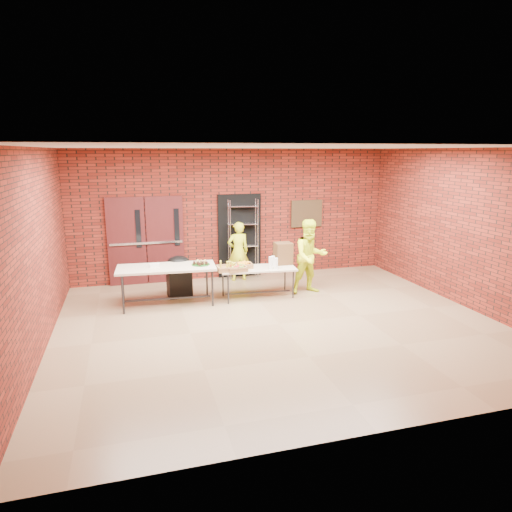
{
  "coord_description": "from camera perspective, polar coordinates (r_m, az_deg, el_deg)",
  "views": [
    {
      "loc": [
        -2.59,
        -7.55,
        3.13
      ],
      "look_at": [
        -0.05,
        1.4,
        0.99
      ],
      "focal_mm": 32.0,
      "sensor_mm": 36.0,
      "label": 1
    }
  ],
  "objects": [
    {
      "name": "volunteer_woman",
      "position": [
        11.21,
        -2.25,
        0.59
      ],
      "size": [
        0.55,
        0.37,
        1.46
      ],
      "primitive_type": "imported",
      "rotation": [
        0.0,
        0.0,
        3.19
      ],
      "color": "#E9FD1C",
      "rests_on": "room"
    },
    {
      "name": "covered_grill",
      "position": [
        10.15,
        -9.59,
        -2.5
      ],
      "size": [
        0.54,
        0.46,
        0.91
      ],
      "rotation": [
        0.0,
        0.0,
        0.09
      ],
      "color": "black",
      "rests_on": "room"
    },
    {
      "name": "table_left",
      "position": [
        9.55,
        -11.12,
        -1.71
      ],
      "size": [
        2.05,
        0.97,
        0.82
      ],
      "rotation": [
        0.0,
        0.0,
        -0.07
      ],
      "color": "#C2B394",
      "rests_on": "room"
    },
    {
      "name": "wire_rack",
      "position": [
        11.41,
        -1.61,
        2.14
      ],
      "size": [
        0.76,
        0.38,
        1.98
      ],
      "primitive_type": null,
      "rotation": [
        0.0,
        0.0,
        -0.2
      ],
      "color": "silver",
      "rests_on": "room"
    },
    {
      "name": "coffee_dispenser",
      "position": [
        10.18,
        3.41,
        0.34
      ],
      "size": [
        0.37,
        0.33,
        0.48
      ],
      "primitive_type": "cube",
      "color": "#52351C",
      "rests_on": "table_right"
    },
    {
      "name": "bronze_plaque",
      "position": [
        11.99,
        6.35,
        5.3
      ],
      "size": [
        0.85,
        0.04,
        0.7
      ],
      "primitive_type": "cube",
      "color": "#382916",
      "rests_on": "room"
    },
    {
      "name": "cup_stack_front",
      "position": [
        9.77,
        1.87,
        -0.85
      ],
      "size": [
        0.09,
        0.09,
        0.27
      ],
      "primitive_type": "cylinder",
      "color": "white",
      "rests_on": "table_right"
    },
    {
      "name": "basket_oranges",
      "position": [
        9.86,
        -1.7,
        -1.18
      ],
      "size": [
        0.41,
        0.32,
        0.13
      ],
      "color": "#B07A47",
      "rests_on": "table_right"
    },
    {
      "name": "cup_stack_back",
      "position": [
        9.98,
        2.15,
        -0.65
      ],
      "size": [
        0.08,
        0.08,
        0.23
      ],
      "primitive_type": "cylinder",
      "color": "white",
      "rests_on": "table_right"
    },
    {
      "name": "muffin_tray",
      "position": [
        9.56,
        -6.93,
        -0.84
      ],
      "size": [
        0.38,
        0.38,
        0.09
      ],
      "color": "#144C14",
      "rests_on": "table_left"
    },
    {
      "name": "volunteer_man",
      "position": [
        10.25,
        6.78,
        -0.07
      ],
      "size": [
        0.85,
        0.68,
        1.67
      ],
      "primitive_type": "imported",
      "rotation": [
        0.0,
        0.0,
        0.06
      ],
      "color": "#E9FD1C",
      "rests_on": "room"
    },
    {
      "name": "napkin_box",
      "position": [
        9.54,
        -12.54,
        -1.15
      ],
      "size": [
        0.2,
        0.13,
        0.07
      ],
      "primitive_type": "cube",
      "color": "white",
      "rests_on": "table_left"
    },
    {
      "name": "basket_apples",
      "position": [
        9.61,
        -2.38,
        -1.56
      ],
      "size": [
        0.4,
        0.31,
        0.13
      ],
      "color": "#B07A47",
      "rests_on": "table_right"
    },
    {
      "name": "cup_stack_mid",
      "position": [
        9.75,
        2.51,
        -0.94
      ],
      "size": [
        0.08,
        0.08,
        0.24
      ],
      "primitive_type": "cylinder",
      "color": "white",
      "rests_on": "table_right"
    },
    {
      "name": "double_doors",
      "position": [
        11.19,
        -13.54,
        1.9
      ],
      "size": [
        1.78,
        0.12,
        2.1
      ],
      "color": "#431313",
      "rests_on": "room"
    },
    {
      "name": "basket_bananas",
      "position": [
        9.63,
        -3.6,
        -1.52
      ],
      "size": [
        0.44,
        0.34,
        0.14
      ],
      "color": "#B07A47",
      "rests_on": "table_right"
    },
    {
      "name": "room",
      "position": [
        8.13,
        3.06,
        2.09
      ],
      "size": [
        8.08,
        7.08,
        3.28
      ],
      "color": "olive",
      "rests_on": "ground"
    },
    {
      "name": "table_right",
      "position": [
        9.9,
        0.23,
        -1.79
      ],
      "size": [
        1.68,
        0.82,
        0.67
      ],
      "rotation": [
        0.0,
        0.0,
        -0.09
      ],
      "color": "#C2B394",
      "rests_on": "room"
    },
    {
      "name": "dark_doorway",
      "position": [
        11.52,
        -2.07,
        2.55
      ],
      "size": [
        1.1,
        0.06,
        2.1
      ],
      "primitive_type": "cube",
      "color": "black",
      "rests_on": "room"
    }
  ]
}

